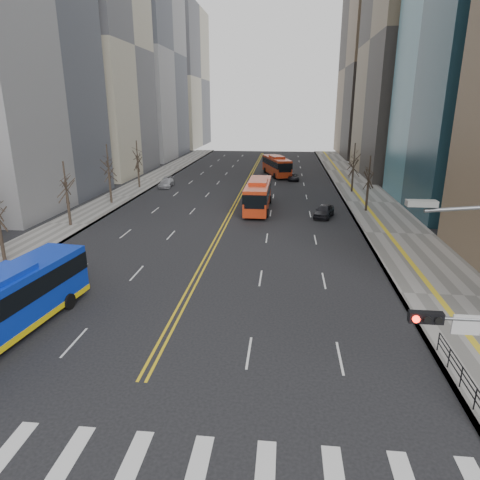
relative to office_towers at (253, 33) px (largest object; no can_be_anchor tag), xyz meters
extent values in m
plane|color=black|center=(-0.12, -68.51, -23.92)|extent=(220.00, 220.00, 0.00)
cube|color=slate|center=(17.38, -23.51, -23.85)|extent=(7.00, 130.00, 0.15)
cube|color=slate|center=(-16.62, -23.51, -23.85)|extent=(5.00, 130.00, 0.15)
cube|color=silver|center=(-1.31, -68.51, -23.92)|extent=(0.70, 4.00, 0.01)
cube|color=silver|center=(1.06, -68.51, -23.92)|extent=(0.70, 4.00, 0.01)
cube|color=silver|center=(3.42, -68.51, -23.92)|extent=(0.70, 4.00, 0.01)
cube|color=gold|center=(-0.32, -13.51, -23.92)|extent=(0.15, 100.00, 0.01)
cube|color=gold|center=(0.08, -13.51, -23.92)|extent=(0.15, 100.00, 0.01)
cube|color=#A79F87|center=(-31.12, -2.51, -1.92)|extent=(22.00, 22.00, 44.00)
cube|color=gray|center=(-30.12, 24.49, 0.08)|extent=(20.00, 26.00, 48.00)
cube|color=#7C6D56|center=(29.88, 2.49, -0.92)|extent=(20.00, 26.00, 46.00)
cube|color=#A79F87|center=(-29.12, 56.49, -3.92)|extent=(18.00, 30.00, 40.00)
cube|color=brown|center=(28.88, 34.49, -2.92)|extent=(18.00, 30.00, 42.00)
cube|color=black|center=(10.88, -66.51, -18.42)|extent=(1.10, 0.28, 0.38)
cylinder|color=#FF190C|center=(10.53, -66.67, -18.42)|extent=(0.24, 0.08, 0.24)
cylinder|color=black|center=(10.88, -66.67, -18.42)|extent=(0.24, 0.08, 0.24)
cylinder|color=black|center=(11.23, -66.67, -18.42)|extent=(0.24, 0.08, 0.24)
cube|color=silver|center=(12.18, -66.51, -18.62)|extent=(0.90, 0.06, 0.70)
cube|color=#999993|center=(10.28, -66.51, -14.62)|extent=(0.90, 0.35, 0.18)
cube|color=black|center=(14.18, -62.51, -22.77)|extent=(0.04, 6.00, 0.04)
cylinder|color=black|center=(14.18, -64.01, -23.27)|extent=(0.06, 0.06, 1.00)
cylinder|color=black|center=(14.18, -62.51, -23.27)|extent=(0.06, 0.06, 1.00)
cylinder|color=black|center=(14.18, -61.01, -23.27)|extent=(0.06, 0.06, 1.00)
cylinder|color=black|center=(14.18, -59.51, -23.27)|extent=(0.06, 0.06, 1.00)
cylinder|color=black|center=(-16.12, -49.51, -21.97)|extent=(0.28, 0.28, 3.90)
cylinder|color=black|center=(-16.12, -38.51, -22.12)|extent=(0.28, 0.28, 3.60)
cylinder|color=black|center=(-16.12, -27.51, -21.92)|extent=(0.28, 0.28, 4.00)
cylinder|color=black|center=(-16.12, -16.51, -22.02)|extent=(0.28, 0.28, 3.80)
cylinder|color=black|center=(15.88, -28.51, -22.17)|extent=(0.28, 0.28, 3.50)
cylinder|color=black|center=(15.88, -16.51, -22.05)|extent=(0.28, 0.28, 3.75)
cube|color=yellow|center=(-8.76, -60.69, -23.37)|extent=(4.16, 13.10, 0.35)
cylinder|color=black|center=(-9.63, -56.45, -23.42)|extent=(0.41, 1.03, 1.00)
cylinder|color=black|center=(-6.97, -56.75, -23.42)|extent=(0.41, 1.03, 1.00)
cube|color=red|center=(2.97, -28.84, -22.09)|extent=(2.70, 11.46, 2.98)
cube|color=black|center=(2.97, -28.84, -21.51)|extent=(2.76, 11.48, 1.06)
cube|color=red|center=(2.97, -28.84, -20.50)|extent=(2.11, 4.02, 0.40)
cylinder|color=black|center=(1.64, -32.49, -23.42)|extent=(0.31, 1.00, 1.00)
cylinder|color=black|center=(4.23, -32.51, -23.42)|extent=(0.31, 1.00, 1.00)
cylinder|color=black|center=(1.70, -25.17, -23.42)|extent=(0.31, 1.00, 1.00)
cylinder|color=black|center=(4.30, -25.20, -23.42)|extent=(0.31, 1.00, 1.00)
cube|color=red|center=(4.52, -1.88, -22.13)|extent=(5.58, 11.41, 2.89)
cube|color=black|center=(4.52, -1.88, -21.56)|extent=(5.64, 11.45, 1.04)
cube|color=red|center=(4.52, -1.88, -20.58)|extent=(3.05, 4.32, 0.40)
cylinder|color=black|center=(4.31, -5.67, -23.42)|extent=(0.57, 1.04, 1.00)
cylinder|color=black|center=(6.74, -4.95, -23.42)|extent=(0.57, 1.04, 1.00)
cylinder|color=black|center=(2.29, 1.18, -23.42)|extent=(0.57, 1.04, 1.00)
cylinder|color=black|center=(4.73, 1.90, -23.42)|extent=(0.57, 1.04, 1.00)
imported|color=black|center=(10.65, -31.79, -23.20)|extent=(2.91, 4.59, 1.46)
imported|color=#A0A0A6|center=(-12.27, -15.09, -23.26)|extent=(2.11, 4.68, 1.33)
imported|color=black|center=(7.52, -6.85, -23.37)|extent=(1.91, 4.03, 1.11)
camera|label=1|loc=(6.15, -79.65, -11.81)|focal=32.00mm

